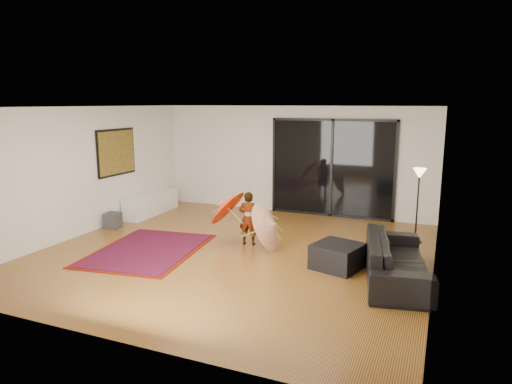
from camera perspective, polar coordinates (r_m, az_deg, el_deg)
The scene contains 17 objects.
floor at distance 8.69m, azimuth -2.70°, elevation -7.53°, with size 7.00×7.00×0.00m, color #A76F2D.
ceiling at distance 8.23m, azimuth -2.87°, elevation 10.57°, with size 7.00×7.00×0.00m, color white.
wall_back at distance 11.58m, azimuth 4.68°, elevation 4.01°, with size 7.00×7.00×0.00m, color silver.
wall_front at distance 5.48m, azimuth -18.72°, elevation -4.57°, with size 7.00×7.00×0.00m, color silver.
wall_left at distance 10.34m, azimuth -20.61°, elevation 2.47°, with size 7.00×7.00×0.00m, color silver.
wall_right at distance 7.57m, azimuth 21.91°, elevation -0.56°, with size 7.00×7.00×0.00m, color silver.
sliding_door at distance 11.30m, azimuth 9.45°, elevation 2.95°, with size 3.06×0.07×2.40m.
painting at distance 11.02m, azimuth -17.03°, elevation 4.77°, with size 0.04×1.28×1.08m.
media_console at distance 11.85m, azimuth -12.96°, elevation -1.47°, with size 0.45×1.82×0.50m, color white.
speaker at distance 10.75m, azimuth -17.45°, elevation -3.41°, with size 0.31×0.31×0.35m, color #424244.
persian_rug at distance 9.02m, azimuth -13.33°, elevation -7.06°, with size 2.15×2.77×0.02m.
sofa at distance 7.64m, azimuth 17.17°, elevation -7.99°, with size 2.32×0.91×0.68m, color black.
ottoman at distance 7.95m, azimuth 10.16°, elevation -7.88°, with size 0.74×0.74×0.42m, color black.
floor_lamp at distance 9.57m, azimuth 19.69°, elevation 0.93°, with size 0.26×0.26×1.51m.
child at distance 9.00m, azimuth -0.96°, elevation -3.31°, with size 0.39×0.26×1.07m, color #999999.
parasol_orange at distance 9.14m, azimuth -4.25°, elevation -1.82°, with size 0.70×0.88×0.90m.
parasol_white at distance 8.66m, azimuth 2.30°, elevation -4.10°, with size 0.60×0.97×0.98m.
Camera 1 is at (3.54, -7.43, 2.78)m, focal length 32.00 mm.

